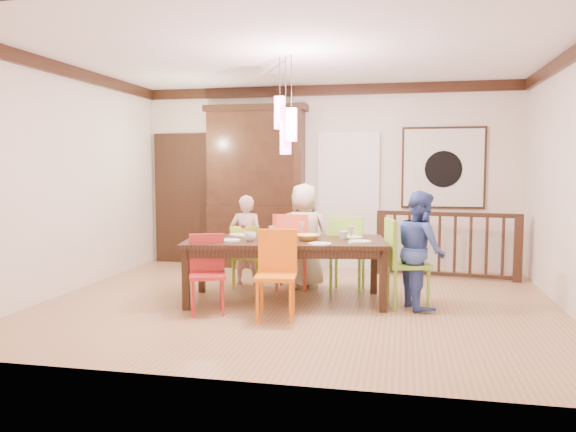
% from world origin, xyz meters
% --- Properties ---
extents(floor, '(6.00, 6.00, 0.00)m').
position_xyz_m(floor, '(0.00, 0.00, 0.00)').
color(floor, '#9B754B').
rests_on(floor, ground).
extents(ceiling, '(6.00, 6.00, 0.00)m').
position_xyz_m(ceiling, '(0.00, 0.00, 2.90)').
color(ceiling, white).
rests_on(ceiling, wall_back).
extents(wall_back, '(6.00, 0.00, 6.00)m').
position_xyz_m(wall_back, '(0.00, 2.50, 1.45)').
color(wall_back, beige).
rests_on(wall_back, floor).
extents(wall_left, '(0.00, 5.00, 5.00)m').
position_xyz_m(wall_left, '(-3.00, 0.00, 1.45)').
color(wall_left, beige).
rests_on(wall_left, floor).
extents(wall_right, '(0.00, 5.00, 5.00)m').
position_xyz_m(wall_right, '(3.00, 0.00, 1.45)').
color(wall_right, beige).
rests_on(wall_right, floor).
extents(crown_molding, '(6.00, 5.00, 0.16)m').
position_xyz_m(crown_molding, '(0.00, 0.00, 2.82)').
color(crown_molding, black).
rests_on(crown_molding, wall_back).
extents(panel_door, '(1.04, 0.07, 2.24)m').
position_xyz_m(panel_door, '(-2.40, 2.45, 1.05)').
color(panel_door, black).
rests_on(panel_door, wall_back).
extents(white_doorway, '(0.97, 0.05, 2.22)m').
position_xyz_m(white_doorway, '(0.35, 2.46, 1.05)').
color(white_doorway, silver).
rests_on(white_doorway, wall_back).
extents(painting, '(1.25, 0.06, 1.25)m').
position_xyz_m(painting, '(1.80, 2.46, 1.60)').
color(painting, black).
rests_on(painting, wall_back).
extents(pendant_cluster, '(0.27, 0.21, 1.14)m').
position_xyz_m(pendant_cluster, '(-0.16, 0.05, 2.11)').
color(pendant_cluster, '#E64584').
rests_on(pendant_cluster, ceiling).
extents(dining_table, '(2.51, 1.45, 0.75)m').
position_xyz_m(dining_table, '(-0.16, 0.05, 0.68)').
color(dining_table, black).
rests_on(dining_table, floor).
extents(chair_far_left, '(0.47, 0.47, 0.84)m').
position_xyz_m(chair_far_left, '(-0.86, 0.73, 0.48)').
color(chair_far_left, '#A3C428').
rests_on(chair_far_left, floor).
extents(chair_far_mid, '(0.48, 0.48, 1.01)m').
position_xyz_m(chair_far_mid, '(-0.21, 0.75, 0.58)').
color(chair_far_mid, '#D54928').
rests_on(chair_far_mid, floor).
extents(chair_far_right, '(0.48, 0.48, 1.00)m').
position_xyz_m(chair_far_right, '(0.51, 0.75, 0.57)').
color(chair_far_right, '#7EBF38').
rests_on(chair_far_right, floor).
extents(chair_near_left, '(0.51, 0.51, 0.87)m').
position_xyz_m(chair_near_left, '(-0.89, -0.67, 0.50)').
color(chair_near_left, '#A82321').
rests_on(chair_near_left, floor).
extents(chair_near_mid, '(0.47, 0.47, 0.94)m').
position_xyz_m(chair_near_mid, '(-0.10, -0.75, 0.54)').
color(chair_near_mid, orange).
rests_on(chair_near_mid, floor).
extents(chair_end_right, '(0.56, 0.56, 1.02)m').
position_xyz_m(chair_end_right, '(1.27, 0.06, 0.58)').
color(chair_end_right, '#79B22F').
rests_on(chair_end_right, floor).
extents(china_hutch, '(1.64, 0.46, 2.59)m').
position_xyz_m(china_hutch, '(-1.12, 2.30, 1.30)').
color(china_hutch, black).
rests_on(china_hutch, floor).
extents(balustrade, '(2.06, 0.34, 0.96)m').
position_xyz_m(balustrade, '(1.84, 1.95, 0.50)').
color(balustrade, black).
rests_on(balustrade, floor).
extents(person_far_left, '(0.46, 0.32, 1.24)m').
position_xyz_m(person_far_left, '(-0.88, 0.86, 0.62)').
color(person_far_left, beige).
rests_on(person_far_left, floor).
extents(person_far_mid, '(0.76, 0.58, 1.40)m').
position_xyz_m(person_far_mid, '(-0.08, 0.86, 0.70)').
color(person_far_mid, beige).
rests_on(person_far_mid, floor).
extents(person_end_right, '(0.71, 0.79, 1.35)m').
position_xyz_m(person_end_right, '(1.41, 0.07, 0.67)').
color(person_end_right, '#3A52A4').
rests_on(person_end_right, floor).
extents(serving_bowl, '(0.37, 0.37, 0.07)m').
position_xyz_m(serving_bowl, '(0.11, 0.02, 0.79)').
color(serving_bowl, gold).
rests_on(serving_bowl, dining_table).
extents(small_bowl, '(0.22, 0.22, 0.06)m').
position_xyz_m(small_bowl, '(-0.31, 0.14, 0.78)').
color(small_bowl, white).
rests_on(small_bowl, dining_table).
extents(cup_left, '(0.15, 0.15, 0.11)m').
position_xyz_m(cup_left, '(-0.53, -0.18, 0.80)').
color(cup_left, silver).
rests_on(cup_left, dining_table).
extents(cup_right, '(0.11, 0.11, 0.10)m').
position_xyz_m(cup_right, '(0.51, 0.20, 0.80)').
color(cup_right, silver).
rests_on(cup_right, dining_table).
extents(plate_far_left, '(0.26, 0.26, 0.01)m').
position_xyz_m(plate_far_left, '(-0.82, 0.34, 0.76)').
color(plate_far_left, white).
rests_on(plate_far_left, dining_table).
extents(plate_far_mid, '(0.26, 0.26, 0.01)m').
position_xyz_m(plate_far_mid, '(-0.22, 0.34, 0.76)').
color(plate_far_mid, white).
rests_on(plate_far_mid, dining_table).
extents(plate_far_right, '(0.26, 0.26, 0.01)m').
position_xyz_m(plate_far_right, '(0.61, 0.38, 0.76)').
color(plate_far_right, white).
rests_on(plate_far_right, dining_table).
extents(plate_near_left, '(0.26, 0.26, 0.01)m').
position_xyz_m(plate_near_left, '(-0.79, -0.20, 0.76)').
color(plate_near_left, white).
rests_on(plate_near_left, dining_table).
extents(plate_near_mid, '(0.26, 0.26, 0.01)m').
position_xyz_m(plate_near_mid, '(0.30, -0.29, 0.76)').
color(plate_near_mid, white).
rests_on(plate_near_mid, dining_table).
extents(plate_end_right, '(0.26, 0.26, 0.01)m').
position_xyz_m(plate_end_right, '(0.73, -0.00, 0.76)').
color(plate_end_right, white).
rests_on(plate_end_right, dining_table).
extents(wine_glass_a, '(0.08, 0.08, 0.19)m').
position_xyz_m(wine_glass_a, '(-0.74, 0.23, 0.84)').
color(wine_glass_a, '#590C19').
rests_on(wine_glass_a, dining_table).
extents(wine_glass_b, '(0.08, 0.08, 0.19)m').
position_xyz_m(wine_glass_b, '(-0.00, 0.28, 0.84)').
color(wine_glass_b, silver).
rests_on(wine_glass_b, dining_table).
extents(wine_glass_c, '(0.08, 0.08, 0.19)m').
position_xyz_m(wine_glass_c, '(-0.26, -0.26, 0.84)').
color(wine_glass_c, '#590C19').
rests_on(wine_glass_c, dining_table).
extents(wine_glass_d, '(0.08, 0.08, 0.19)m').
position_xyz_m(wine_glass_d, '(0.63, -0.11, 0.84)').
color(wine_glass_d, silver).
rests_on(wine_glass_d, dining_table).
extents(napkin, '(0.18, 0.14, 0.01)m').
position_xyz_m(napkin, '(-0.20, -0.33, 0.76)').
color(napkin, '#D83359').
rests_on(napkin, dining_table).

